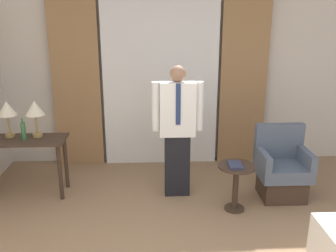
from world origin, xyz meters
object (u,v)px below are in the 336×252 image
Objects in this scene: table_lamp_left at (7,110)px; person at (177,127)px; book at (235,165)px; armchair at (282,171)px; side_table at (236,180)px; table_lamp_right at (35,110)px; desk at (23,149)px; bottle_near_edge at (23,131)px.

person reaches higher than table_lamp_left.
person is 0.84m from book.
armchair reaches higher than side_table.
table_lamp_left reaches higher than side_table.
table_lamp_left is 0.28× the size of person.
person is at bearing -4.84° from table_lamp_left.
table_lamp_right is at bearing 0.00° from table_lamp_left.
person is at bearing 174.93° from armchair.
table_lamp_left is at bearing 175.16° from person.
desk is at bearing 167.93° from book.
side_table is at bearing -12.48° from table_lamp_left.
side_table is (0.65, -0.43, -0.51)m from person.
book is at bearing -11.63° from bottle_near_edge.
armchair is at bearing -3.59° from desk.
desk is at bearing -28.12° from table_lamp_left.
bottle_near_edge is at bearing 178.24° from person.
desk is 1.94m from person.
bottle_near_edge is at bearing -29.59° from table_lamp_left.
table_lamp_left is 2.10m from person.
desk is at bearing -151.88° from table_lamp_right.
book is (2.50, -0.51, -0.28)m from bottle_near_edge.
side_table is (2.40, -0.60, -0.71)m from table_lamp_right.
armchair reaches higher than book.
person is at bearing 146.74° from side_table.
side_table is at bearing -14.16° from table_lamp_right.
desk is 2.31× the size of table_lamp_right.
desk is 3.23m from armchair.
table_lamp_left reaches higher than desk.
armchair is at bearing 26.93° from book.
armchair is 0.79m from book.
table_lamp_right is at bearing 28.12° from desk.
person is (1.87, -0.06, 0.04)m from bottle_near_edge.
table_lamp_left is at bearing 150.41° from bottle_near_edge.
side_table is at bearing -11.35° from desk.
armchair is 0.72m from side_table.
desk is 1.88× the size of side_table.
bottle_near_edge is at bearing 169.10° from side_table.
table_lamp_left is 3.48m from armchair.
armchair is 4.21× the size of book.
bottle_near_edge is (0.04, -0.03, 0.25)m from desk.
table_lamp_right is 2.51m from book.
table_lamp_right is at bearing 165.06° from book.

